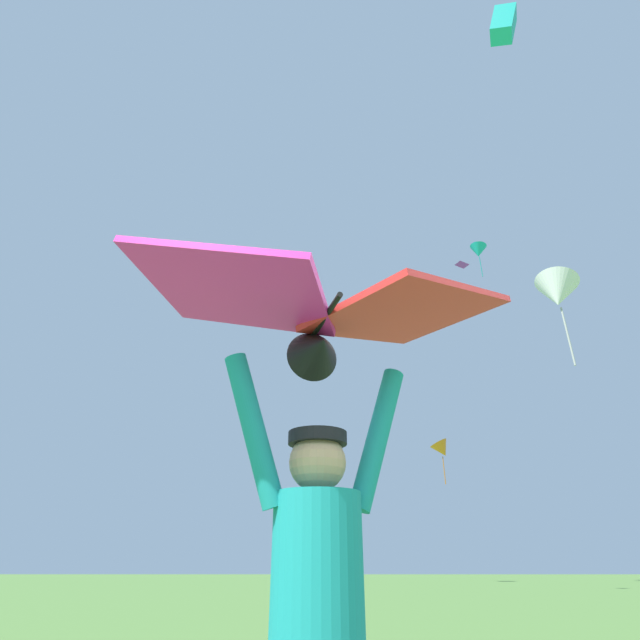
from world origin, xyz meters
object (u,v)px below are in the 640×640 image
kite_flyer_person (317,625)px  distant_kite_teal_overhead_distant (503,25)px  marker_flag (285,522)px  held_stunt_kite (322,315)px  distant_kite_white_far_center (557,293)px  distant_kite_orange_low_left (442,449)px  distant_kite_teal_mid_left (478,251)px  distant_kite_purple_mid_right (462,264)px

kite_flyer_person → distant_kite_teal_overhead_distant: bearing=53.5°
kite_flyer_person → marker_flag: 6.92m
kite_flyer_person → marker_flag: size_ratio=0.95×
held_stunt_kite → distant_kite_white_far_center: (6.60, 10.08, 5.80)m
kite_flyer_person → distant_kite_orange_low_left: 33.97m
distant_kite_white_far_center → distant_kite_teal_mid_left: bearing=75.0°
held_stunt_kite → distant_kite_purple_mid_right: 23.57m
marker_flag → distant_kite_orange_low_left: bearing=70.8°
distant_kite_teal_overhead_distant → distant_kite_orange_low_left: bearing=84.6°
distant_kite_orange_low_left → distant_kite_teal_overhead_distant: distant_kite_teal_overhead_distant is taller
distant_kite_purple_mid_right → distant_kite_teal_overhead_distant: 11.00m
distant_kite_orange_low_left → distant_kite_teal_mid_left: size_ratio=1.15×
distant_kite_teal_mid_left → marker_flag: bearing=-119.8°
distant_kite_purple_mid_right → marker_flag: distant_kite_purple_mid_right is taller
distant_kite_white_far_center → distant_kite_purple_mid_right: size_ratio=3.97×
held_stunt_kite → distant_kite_teal_mid_left: distant_kite_teal_mid_left is taller
distant_kite_purple_mid_right → kite_flyer_person: bearing=-110.5°
held_stunt_kite → distant_kite_teal_mid_left: 35.89m
held_stunt_kite → distant_kite_orange_low_left: size_ratio=0.54×
distant_kite_orange_low_left → held_stunt_kite: bearing=-104.2°
distant_kite_purple_mid_right → marker_flag: size_ratio=0.36×
held_stunt_kite → distant_kite_white_far_center: bearing=56.8°
distant_kite_purple_mid_right → distant_kite_white_far_center: bearing=-92.5°
distant_kite_white_far_center → distant_kite_purple_mid_right: bearing=87.5°
marker_flag → distant_kite_purple_mid_right: bearing=57.3°
held_stunt_kite → distant_kite_orange_low_left: (8.19, 32.23, 6.01)m
distant_kite_orange_low_left → distant_kite_purple_mid_right: size_ratio=4.32×
distant_kite_white_far_center → distant_kite_teal_overhead_distant: 9.14m
distant_kite_teal_overhead_distant → held_stunt_kite: bearing=-126.1°
distant_kite_white_far_center → marker_flag: bearing=-156.3°
kite_flyer_person → marker_flag: (-0.61, 6.84, 0.81)m
distant_kite_white_far_center → distant_kite_teal_overhead_distant: size_ratio=2.32×
held_stunt_kite → marker_flag: held_stunt_kite is taller
kite_flyer_person → held_stunt_kite: size_ratio=1.13×
kite_flyer_person → distant_kite_teal_mid_left: bearing=67.7°
held_stunt_kite → marker_flag: size_ratio=0.84×
distant_kite_orange_low_left → distant_kite_white_far_center: bearing=-94.1°
distant_kite_white_far_center → distant_kite_orange_low_left: 22.21m
distant_kite_orange_low_left → distant_kite_purple_mid_right: distant_kite_purple_mid_right is taller
distant_kite_white_far_center → distant_kite_orange_low_left: (1.59, 22.16, 0.21)m
kite_flyer_person → distant_kite_white_far_center: distant_kite_white_far_center is taller
distant_kite_teal_overhead_distant → marker_flag: size_ratio=0.61×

